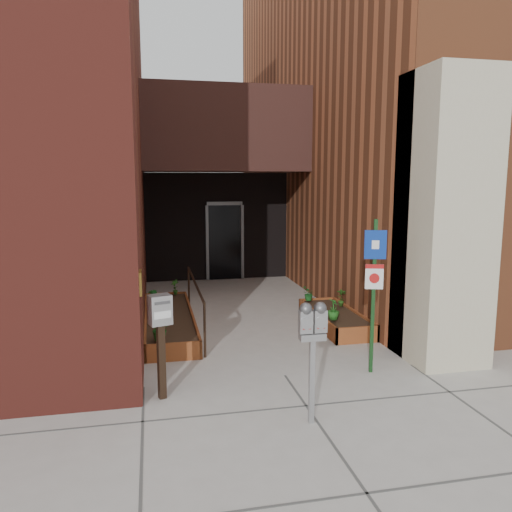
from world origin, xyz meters
TOP-DOWN VIEW (x-y plane):
  - ground at (0.00, 0.00)m, footprint 80.00×80.00m
  - architecture at (-0.18, 6.89)m, footprint 20.00×14.60m
  - planter_left at (-1.55, 2.70)m, footprint 0.90×3.60m
  - planter_right at (1.60, 2.20)m, footprint 0.80×2.20m
  - handrail at (-1.05, 2.65)m, footprint 0.04×3.34m
  - parking_meter at (-0.07, -1.41)m, footprint 0.32×0.15m
  - sign_post at (1.27, -0.13)m, footprint 0.30×0.11m
  - payment_dropbox at (-1.75, -0.39)m, footprint 0.32×0.27m
  - shrub_left_a at (-1.74, 1.10)m, footprint 0.39×0.39m
  - shrub_left_b at (-1.85, 2.87)m, footprint 0.25×0.25m
  - shrub_left_c at (-1.85, 3.35)m, footprint 0.24×0.24m
  - shrub_left_d at (-1.36, 4.24)m, footprint 0.25×0.25m
  - shrub_right_a at (1.35, 1.65)m, footprint 0.25×0.25m
  - shrub_right_b at (1.85, 2.53)m, footprint 0.26×0.26m
  - shrub_right_c at (1.35, 3.10)m, footprint 0.37×0.37m

SIDE VIEW (x-z plane):
  - ground at x=0.00m, z-range 0.00..0.00m
  - planter_left at x=-1.55m, z-range -0.02..0.28m
  - planter_right at x=1.60m, z-range -0.02..0.28m
  - shrub_right_c at x=1.35m, z-range 0.30..0.59m
  - shrub_left_c at x=-1.85m, z-range 0.30..0.63m
  - shrub_left_d at x=-1.36m, z-range 0.30..0.64m
  - shrub_right_b at x=1.85m, z-range 0.30..0.66m
  - shrub_left_a at x=-1.74m, z-range 0.30..0.68m
  - shrub_right_a at x=1.35m, z-range 0.30..0.68m
  - shrub_left_b at x=-1.85m, z-range 0.30..0.71m
  - handrail at x=-1.05m, z-range 0.30..1.20m
  - payment_dropbox at x=-1.75m, z-range 0.30..1.67m
  - parking_meter at x=-0.07m, z-range 0.39..1.84m
  - sign_post at x=1.27m, z-range 0.26..2.51m
  - architecture at x=-0.18m, z-range -0.02..9.98m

